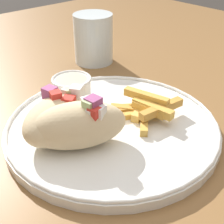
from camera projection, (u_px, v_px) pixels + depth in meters
table at (121, 145)px, 0.54m from camera, size 1.47×1.47×0.73m
plate at (112, 126)px, 0.47m from camera, size 0.32×0.32×0.02m
pita_sandwich_near at (78, 124)px, 0.41m from camera, size 0.15×0.12×0.07m
pita_sandwich_far at (58, 117)px, 0.42m from camera, size 0.13×0.11×0.07m
fries_pile at (146, 109)px, 0.48m from camera, size 0.10×0.10×0.03m
sauce_ramekin at (72, 88)px, 0.51m from camera, size 0.07×0.07×0.04m
water_glass at (94, 41)px, 0.68m from camera, size 0.08×0.08×0.11m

